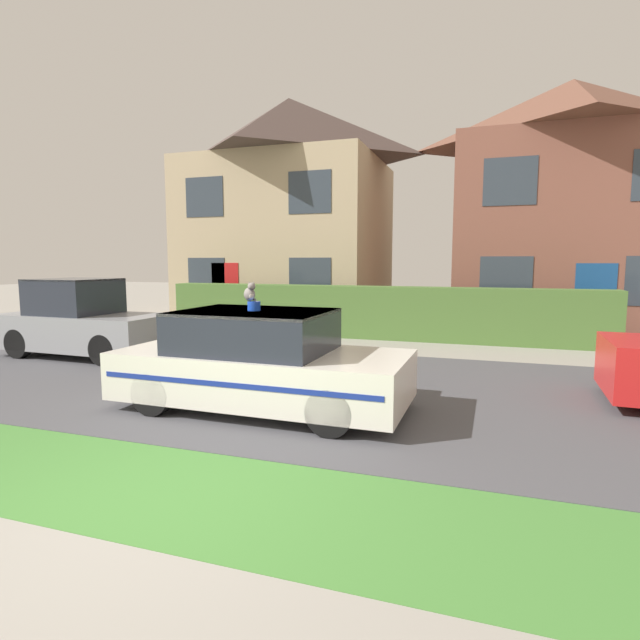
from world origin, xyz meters
TOP-DOWN VIEW (x-y plane):
  - ground_plane at (0.00, 0.00)m, footprint 80.00×80.00m
  - road_strip at (0.00, 4.45)m, footprint 28.00×6.50m
  - lawn_verge at (0.00, 0.30)m, footprint 28.00×1.80m
  - garden_hedge at (-0.28, 10.15)m, footprint 12.35×0.74m
  - police_car at (-0.32, 2.96)m, footprint 4.22×1.88m
  - cat at (-0.49, 3.00)m, footprint 0.27×0.32m
  - neighbour_car_near at (-5.91, 5.39)m, footprint 3.89×1.73m
  - house_left at (-4.41, 14.21)m, footprint 7.10×6.13m
  - house_right at (5.06, 14.30)m, footprint 6.93×5.99m

SIDE VIEW (x-z plane):
  - ground_plane at x=0.00m, z-range 0.00..0.00m
  - lawn_verge at x=0.00m, z-range 0.00..0.01m
  - road_strip at x=0.00m, z-range 0.00..0.01m
  - police_car at x=-0.32m, z-range -0.09..1.48m
  - garden_hedge at x=-0.28m, z-range 0.00..1.46m
  - neighbour_car_near at x=-5.91m, z-range -0.09..1.66m
  - cat at x=-0.49m, z-range 1.55..1.84m
  - house_right at x=5.06m, z-range 0.07..7.82m
  - house_left at x=-4.41m, z-range 0.08..8.18m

